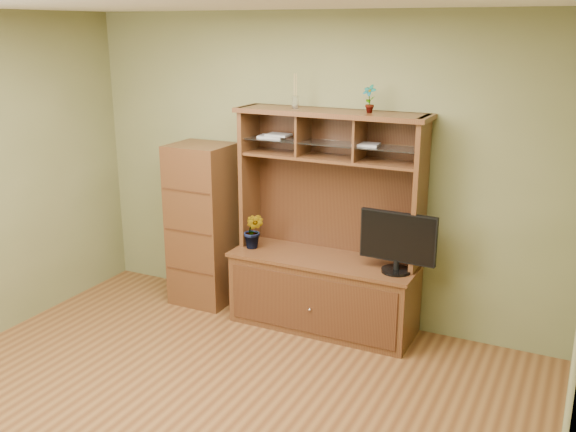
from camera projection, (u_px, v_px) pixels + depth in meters
The scene contains 8 objects.
room at pixel (185, 231), 3.96m from camera, with size 4.54×4.04×2.74m.
media_hutch at pixel (325, 270), 5.59m from camera, with size 1.66×0.61×1.90m.
monitor at pixel (398, 241), 5.13m from camera, with size 0.63×0.24×0.50m.
orchid_plant at pixel (254, 231), 5.71m from camera, with size 0.18×0.15×0.33m, color #385A1F.
top_plant at pixel (369, 99), 5.09m from camera, with size 0.12×0.08×0.22m, color #296322.
reed_diffuser at pixel (295, 95), 5.37m from camera, with size 0.06×0.06×0.29m.
magazines at pixel (303, 138), 5.44m from camera, with size 1.10×0.19×0.04m.
side_cabinet at pixel (203, 225), 6.05m from camera, with size 0.55×0.50×1.53m.
Camera 1 is at (2.23, -3.10, 2.56)m, focal length 40.00 mm.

